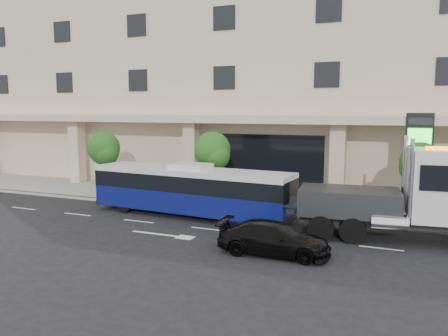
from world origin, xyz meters
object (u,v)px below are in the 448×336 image
at_px(city_bus, 191,189).
at_px(signage_pylon, 418,163).
at_px(black_sedan, 274,238).
at_px(tow_truck, 412,199).

distance_m(city_bus, signage_pylon, 12.50).
bearing_deg(city_bus, black_sedan, -32.41).
relative_size(black_sedan, signage_pylon, 0.83).
xyz_separation_m(black_sedan, signage_pylon, (5.47, 9.32, 2.28)).
relative_size(city_bus, black_sedan, 2.55).
xyz_separation_m(tow_truck, black_sedan, (-5.15, -4.06, -1.25)).
bearing_deg(signage_pylon, city_bus, -146.98).
xyz_separation_m(city_bus, black_sedan, (5.98, -4.53, -0.82)).
bearing_deg(black_sedan, signage_pylon, -31.36).
distance_m(tow_truck, signage_pylon, 5.37).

